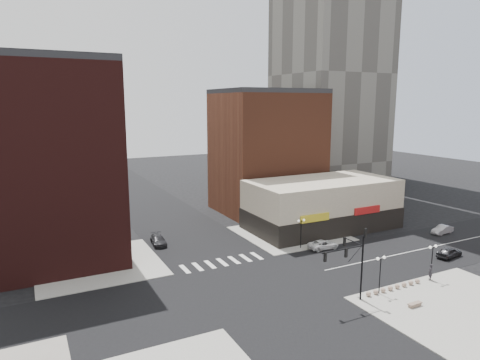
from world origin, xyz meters
TOP-DOWN VIEW (x-y plane):
  - ground at (0.00, 0.00)m, footprint 240.00×240.00m
  - road_ew at (0.00, 0.00)m, footprint 200.00×14.00m
  - road_ns at (0.00, 0.00)m, footprint 14.00×200.00m
  - sidewalk_nw at (-14.50, 14.50)m, footprint 15.00×15.00m
  - sidewalk_ne at (14.50, 14.50)m, footprint 15.00×15.00m
  - sidewalk_se at (16.00, -14.00)m, footprint 18.00×14.00m
  - building_nw at (-19.00, 18.50)m, footprint 16.00×15.00m
  - building_ne_midrise at (19.00, 29.50)m, footprint 18.00×15.00m
  - tower_far at (60.00, 56.00)m, footprint 18.00×18.00m
  - building_ne_row at (21.00, 15.00)m, footprint 24.20×12.20m
  - traffic_signal at (7.24, -7.83)m, footprint 5.59×3.09m
  - street_lamp_se_a at (11.00, -8.00)m, footprint 1.22×0.32m
  - street_lamp_se_b at (19.00, -8.00)m, footprint 1.22×0.32m
  - street_lamp_ne at (12.00, 8.00)m, footprint 1.22×0.32m
  - bollard_row at (13.18, -8.00)m, footprint 7.89×0.54m
  - white_suv at (14.81, 6.50)m, footprint 4.55×2.23m
  - dark_sedan_east at (27.65, -3.85)m, footprint 4.33×2.22m
  - silver_sedan at (35.92, 3.68)m, footprint 4.09×1.73m
  - dark_sedan_north at (-5.43, 18.79)m, footprint 2.33×4.76m
  - pedestrian at (18.88, -8.00)m, footprint 0.83×0.83m
  - stone_bench at (12.01, -11.86)m, footprint 1.64×0.52m

SIDE VIEW (x-z plane):
  - ground at x=0.00m, z-range 0.00..0.00m
  - road_ew at x=0.00m, z-range 0.00..0.02m
  - road_ns at x=0.00m, z-range 0.00..0.02m
  - sidewalk_nw at x=-14.50m, z-range 0.00..0.12m
  - sidewalk_ne at x=14.50m, z-range 0.00..0.12m
  - sidewalk_se at x=16.00m, z-range 0.00..0.12m
  - stone_bench at x=12.01m, z-range 0.13..0.51m
  - bollard_row at x=13.18m, z-range 0.12..0.66m
  - white_suv at x=14.81m, z-range 0.00..1.24m
  - silver_sedan at x=35.92m, z-range 0.00..1.31m
  - dark_sedan_north at x=-5.43m, z-range 0.00..1.33m
  - dark_sedan_east at x=27.65m, z-range 0.00..1.41m
  - pedestrian at x=18.88m, z-range 0.12..2.06m
  - street_lamp_se_a at x=11.00m, z-range 1.21..5.37m
  - street_lamp_se_b at x=19.00m, z-range 1.21..5.37m
  - street_lamp_ne at x=12.00m, z-range 1.21..5.37m
  - building_ne_row at x=21.00m, z-range -0.70..7.30m
  - traffic_signal at x=7.24m, z-range 1.07..8.85m
  - building_ne_midrise at x=19.00m, z-range 0.00..22.00m
  - building_nw at x=-19.00m, z-range 0.00..25.00m
  - tower_far at x=60.00m, z-range 0.00..82.00m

